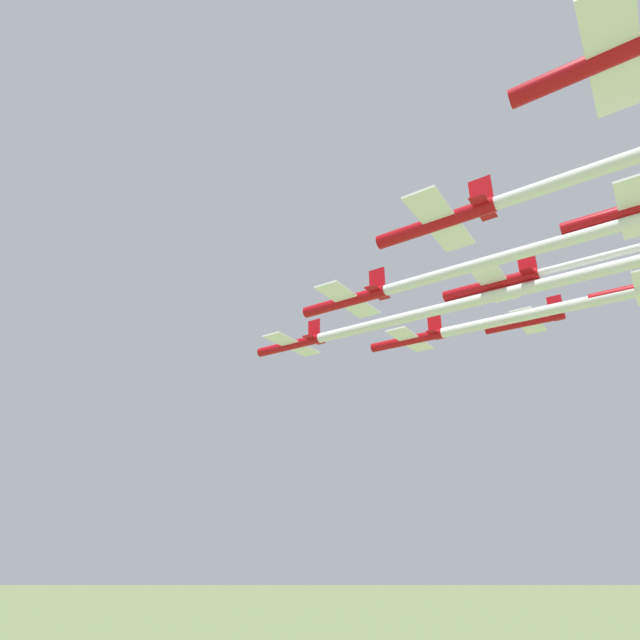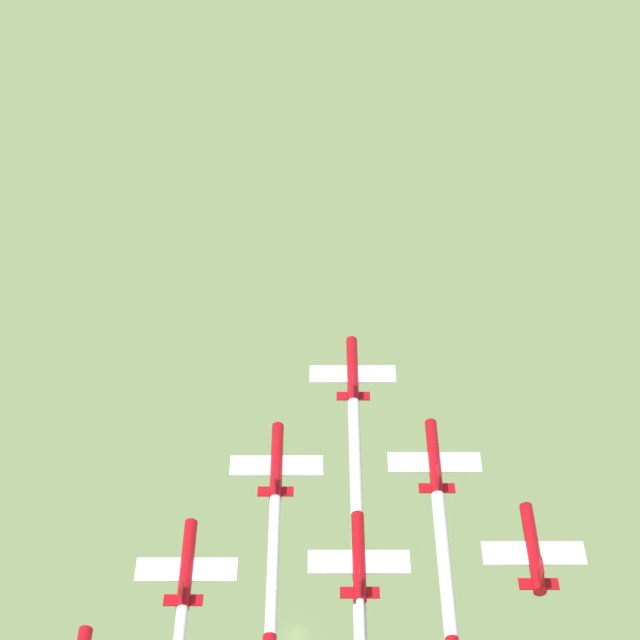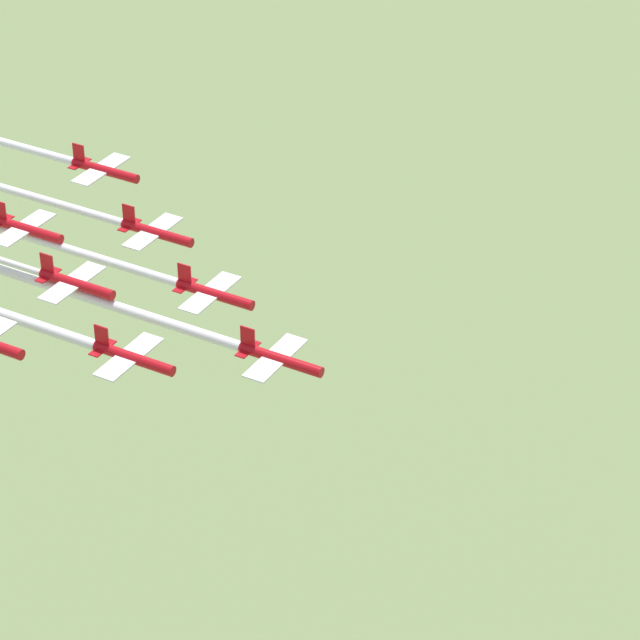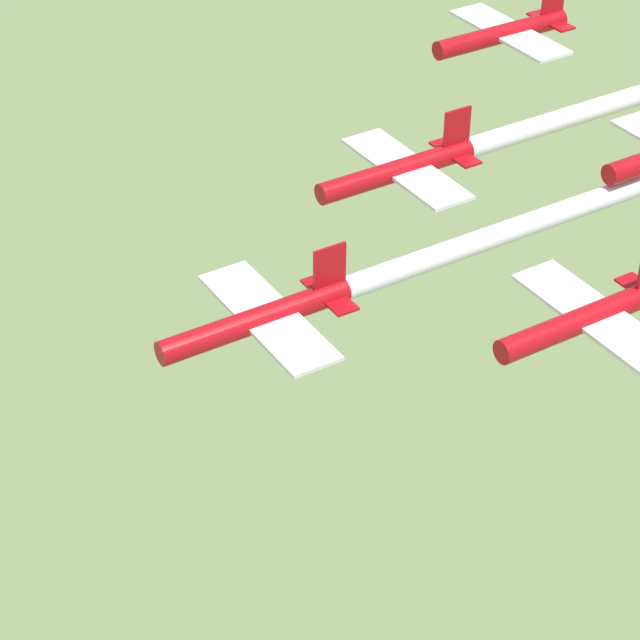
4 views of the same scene
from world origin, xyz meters
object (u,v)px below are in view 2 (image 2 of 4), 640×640
object	(u,v)px
jet_3	(187,567)
jet_0	(353,372)
jet_2	(434,460)
jet_1	(277,464)
jet_4	(359,559)
jet_5	(533,551)

from	to	relation	value
jet_3	jet_0	bearing A→B (deg)	59.53
jet_2	jet_3	distance (m)	29.74
jet_3	jet_1	bearing A→B (deg)	59.53
jet_4	jet_5	world-z (taller)	jet_5
jet_0	jet_3	xyz separation A→B (m)	(10.76, 32.27, 0.31)
jet_2	jet_5	bearing A→B (deg)	-59.53
jet_0	jet_4	distance (m)	29.36
jet_0	jet_2	distance (m)	17.01
jet_1	jet_5	world-z (taller)	jet_5
jet_3	jet_5	bearing A→B (deg)	-0.00
jet_1	jet_2	xyz separation A→B (m)	(-16.87, -3.59, 0.52)
jet_2	jet_5	world-z (taller)	jet_5
jet_4	jet_1	bearing A→B (deg)	120.47
jet_0	jet_2	size ratio (longest dim) A/B	1.00
jet_0	jet_5	bearing A→B (deg)	-59.53
jet_1	jet_3	distance (m)	17.02
jet_0	jet_3	bearing A→B (deg)	-120.47
jet_3	jet_4	size ratio (longest dim) A/B	1.00
jet_1	jet_3	world-z (taller)	jet_3
jet_1	jet_5	xyz separation A→B (m)	(-28.36, 8.95, 2.98)
jet_3	jet_5	xyz separation A→B (m)	(-33.74, -7.19, 2.50)
jet_1	jet_4	world-z (taller)	jet_4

